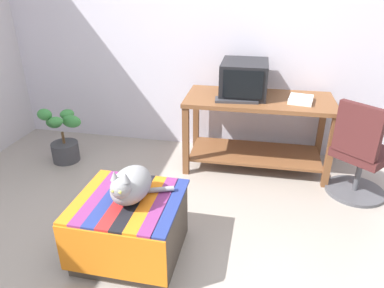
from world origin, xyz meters
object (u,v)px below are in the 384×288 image
Objects in this scene: keyboard at (236,100)px; potted_plant at (63,139)px; tv_monitor at (244,79)px; ottoman_with_blanket at (131,227)px; book at (301,100)px; office_chair at (359,157)px; desk at (257,120)px; cat at (130,185)px.

keyboard is 1.86m from potted_plant.
tv_monitor is 1.81m from ottoman_with_blanket.
tv_monitor is 1.31× the size of keyboard.
book is 1.94m from ottoman_with_blanket.
keyboard is at bearing 28.29° from office_chair.
book is at bearing 4.41° from keyboard.
tv_monitor is at bearing 68.00° from ottoman_with_blanket.
keyboard is at bearing -144.96° from desk.
cat is (0.03, 0.00, 0.34)m from ottoman_with_blanket.
ottoman_with_blanket is (-0.79, -1.49, -0.28)m from desk.
keyboard is 0.60m from book.
cat reaches higher than potted_plant.
ottoman_with_blanket is 0.80× the size of office_chair.
tv_monitor is at bearing 72.22° from keyboard.
cat is (-0.56, -1.33, -0.18)m from keyboard.
book is 0.72m from office_chair.
office_chair is at bearing 33.45° from ottoman_with_blanket.
desk is 3.58× the size of keyboard.
desk is 2.02× the size of ottoman_with_blanket.
office_chair is (0.52, -0.33, -0.38)m from book.
ottoman_with_blanket is (-0.58, -1.34, -0.53)m from keyboard.
tv_monitor is 0.57m from book.
desk is 0.98m from office_chair.
keyboard reaches higher than cat.
potted_plant is at bearing 140.00° from cat.
cat is at bearing 3.79° from ottoman_with_blanket.
desk is 1.67m from cat.
ottoman_with_blanket is at bearing -113.25° from tv_monitor.
book reaches higher than ottoman_with_blanket.
tv_monitor is 0.59× the size of office_chair.
desk reaches higher than cat.
ottoman_with_blanket is at bearing 72.87° from office_chair.
book is (0.38, -0.04, 0.26)m from desk.
cat is at bearing -119.15° from book.
potted_plant reaches higher than ottoman_with_blanket.
book reaches higher than keyboard.
desk is 3.55× the size of cat.
potted_plant is (-1.22, 1.18, -0.32)m from cat.
desk reaches higher than potted_plant.
desk is 5.71× the size of book.
cat is (-1.15, -1.44, -0.19)m from book.
keyboard reaches higher than desk.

